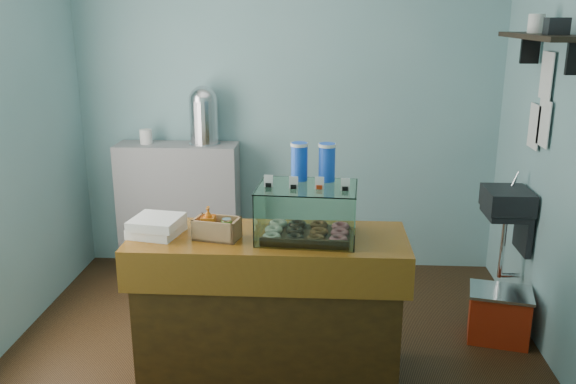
# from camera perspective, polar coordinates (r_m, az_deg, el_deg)

# --- Properties ---
(ground) EXTENTS (3.50, 3.50, 0.00)m
(ground) POSITION_cam_1_polar(r_m,az_deg,el_deg) (4.14, -1.41, -14.66)
(ground) COLOR black
(ground) RESTS_ON ground
(room_shell) EXTENTS (3.54, 3.04, 2.82)m
(room_shell) POSITION_cam_1_polar(r_m,az_deg,el_deg) (3.58, -1.18, 9.52)
(room_shell) COLOR #71A1A5
(room_shell) RESTS_ON ground
(counter) EXTENTS (1.60, 0.60, 0.90)m
(counter) POSITION_cam_1_polar(r_m,az_deg,el_deg) (3.69, -1.79, -10.59)
(counter) COLOR #452A0D
(counter) RESTS_ON ground
(back_shelf) EXTENTS (1.00, 0.32, 1.10)m
(back_shelf) POSITION_cam_1_polar(r_m,az_deg,el_deg) (5.24, -10.10, -1.47)
(back_shelf) COLOR gray
(back_shelf) RESTS_ON ground
(display_case) EXTENTS (0.58, 0.45, 0.52)m
(display_case) POSITION_cam_1_polar(r_m,az_deg,el_deg) (3.47, 1.93, -1.38)
(display_case) COLOR #341B0F
(display_case) RESTS_ON counter
(condiment_crate) EXTENTS (0.28, 0.20, 0.18)m
(condiment_crate) POSITION_cam_1_polar(r_m,az_deg,el_deg) (3.48, -6.81, -3.31)
(condiment_crate) COLOR tan
(condiment_crate) RESTS_ON counter
(pastry_boxes) EXTENTS (0.32, 0.32, 0.11)m
(pastry_boxes) POSITION_cam_1_polar(r_m,az_deg,el_deg) (3.60, -12.20, -3.12)
(pastry_boxes) COLOR white
(pastry_boxes) RESTS_ON counter
(coffee_urn) EXTENTS (0.26, 0.26, 0.48)m
(coffee_urn) POSITION_cam_1_polar(r_m,az_deg,el_deg) (5.02, -7.89, 7.26)
(coffee_urn) COLOR silver
(coffee_urn) RESTS_ON back_shelf
(red_cooler) EXTENTS (0.46, 0.39, 0.36)m
(red_cooler) POSITION_cam_1_polar(r_m,az_deg,el_deg) (4.42, 19.13, -10.81)
(red_cooler) COLOR #B1260E
(red_cooler) RESTS_ON ground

